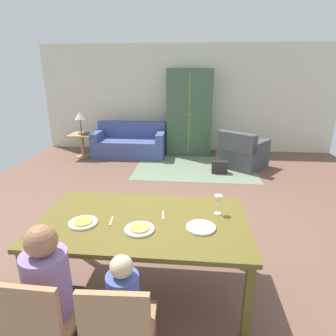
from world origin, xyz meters
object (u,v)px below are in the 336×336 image
Objects in this scene: dining_table at (144,226)px; armoire at (189,113)px; plate_near_woman at (201,227)px; book_lower at (87,134)px; side_table at (82,142)px; dining_chair_child at (119,329)px; book_upper at (89,133)px; dining_chair_man at (41,322)px; table_lamp at (80,116)px; armchair at (242,153)px; handbag at (219,167)px; wine_glass at (218,201)px; plate_near_man at (83,223)px; person_child at (126,314)px; plate_near_child at (140,229)px; couch at (130,144)px; person_man at (54,299)px.

armoire is (0.28, 5.00, 0.35)m from dining_table.
plate_near_woman is 1.14× the size of book_lower.
armoire is at bearing 13.18° from side_table.
armoire is at bearing 87.33° from dining_chair_child.
armoire reaches higher than plate_near_woman.
book_upper is (0.20, -0.05, 0.24)m from side_table.
book_lower is (0.16, -0.04, 0.22)m from side_table.
dining_chair_man is 3.95× the size of book_lower.
armchair is at bearing -6.63° from table_lamp.
handbag is at bearing -138.53° from armchair.
plate_near_woman is 0.99m from dining_chair_child.
plate_near_man is at bearing -165.71° from wine_glass.
dining_chair_child reaches higher than side_table.
person_child is (-0.00, -0.74, -0.26)m from dining_table.
dining_chair_child is 3.95× the size of book_upper.
person_child is (-0.67, -0.92, -0.46)m from wine_glass.
handbag is at bearing -15.29° from side_table.
armoire reaches higher than plate_near_child.
person_man is at bearing -82.85° from couch.
side_table is 2.64× the size of book_upper.
side_table is (-2.32, 4.39, -0.32)m from dining_table.
book_upper is at bearing -164.58° from armoire.
armoire is (0.79, 5.12, 0.28)m from plate_near_man.
dining_chair_child is at bearing -66.27° from side_table.
handbag is at bearing -15.29° from table_lamp.
side_table is (-2.60, -0.61, -0.67)m from armoire.
book_upper is at bearing -14.21° from table_lamp.
plate_near_woman is 4.19m from armchair.
person_man is at bearing 89.04° from dining_chair_man.
dining_chair_man is at bearing -179.99° from dining_chair_child.
book_lower is 0.05m from book_upper.
couch is at bearing 18.32° from book_upper.
wine_glass reaches higher than couch.
armoire is (-0.39, 4.82, 0.16)m from wine_glass.
side_table is (-1.82, 5.12, -0.14)m from person_man.
dining_chair_child is (0.00, -0.73, -0.28)m from plate_near_child.
plate_near_woman is 0.14× the size of couch.
dining_chair_child is at bearing -106.97° from armchair.
table_lamp reaches higher than wine_glass.
table_lamp reaches higher than person_man.
dining_chair_child reaches higher than handbag.
plate_near_child is at bearing -109.79° from armchair.
wine_glass is (0.67, 0.18, 0.20)m from dining_table.
wine_glass is at bearing 42.67° from dining_chair_man.
plate_near_woman is 0.34m from wine_glass.
person_man reaches higher than plate_near_woman.
person_man is 5.44m from side_table.
dining_chair_man is at bearing -119.43° from dining_table.
plate_near_man is 1.34× the size of wine_glass.
handbag is (-0.52, -0.46, -0.19)m from armchair.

